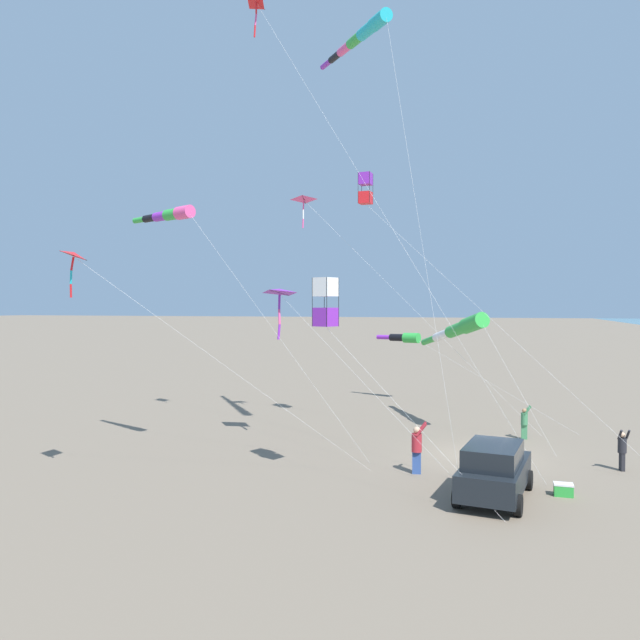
{
  "coord_description": "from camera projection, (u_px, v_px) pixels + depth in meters",
  "views": [
    {
      "loc": [
        0.65,
        -26.3,
        6.35
      ],
      "look_at": [
        -7.22,
        0.34,
        5.69
      ],
      "focal_mm": 34.13,
      "sensor_mm": 36.0,
      "label": 1
    }
  ],
  "objects": [
    {
      "name": "ground_plane",
      "position": [
        482.0,
        456.0,
        25.55
      ],
      "size": [
        600.0,
        600.0,
        0.0
      ],
      "primitive_type": "plane",
      "color": "#756654"
    },
    {
      "name": "parked_car",
      "position": [
        494.0,
        470.0,
        19.9
      ],
      "size": [
        2.57,
        4.53,
        1.85
      ],
      "color": "black",
      "rests_on": "ground_plane"
    },
    {
      "name": "cooler_box",
      "position": [
        563.0,
        490.0,
        20.24
      ],
      "size": [
        0.62,
        0.42,
        0.42
      ],
      "color": "green",
      "rests_on": "ground_plane"
    },
    {
      "name": "person_adult_flyer",
      "position": [
        417.0,
        446.0,
        22.88
      ],
      "size": [
        0.62,
        0.49,
        1.96
      ],
      "color": "#335199",
      "rests_on": "ground_plane"
    },
    {
      "name": "person_child_green_jacket",
      "position": [
        622.0,
        448.0,
        23.3
      ],
      "size": [
        0.44,
        0.54,
        1.64
      ],
      "color": "#232328",
      "rests_on": "ground_plane"
    },
    {
      "name": "person_child_grey_jacket",
      "position": [
        525.0,
        421.0,
        28.8
      ],
      "size": [
        0.5,
        0.39,
        1.62
      ],
      "color": "#3D7F51",
      "rests_on": "ground_plane"
    },
    {
      "name": "kite_delta_checkered_midright",
      "position": [
        258.0,
        4.0,
        27.49
      ],
      "size": [
        12.93,
        3.85,
        20.44
      ],
      "color": "red",
      "rests_on": "ground_plane"
    },
    {
      "name": "kite_delta_blue_topmost",
      "position": [
        305.0,
        201.0,
        32.08
      ],
      "size": [
        12.56,
        0.93,
        12.18
      ],
      "color": "#EF4C93",
      "rests_on": "ground_plane"
    },
    {
      "name": "kite_windsock_green_low_center",
      "position": [
        459.0,
        329.0,
        31.17
      ],
      "size": [
        6.75,
        8.76,
        6.05
      ],
      "color": "green",
      "rests_on": "ground_plane"
    },
    {
      "name": "kite_delta_striped_overhead",
      "position": [
        280.0,
        293.0,
        27.91
      ],
      "size": [
        9.53,
        5.85,
        7.21
      ],
      "color": "purple",
      "rests_on": "ground_plane"
    },
    {
      "name": "kite_delta_long_streamer_left",
      "position": [
        75.0,
        257.0,
        20.83
      ],
      "size": [
        9.87,
        5.79,
        8.29
      ],
      "color": "red",
      "rests_on": "ground_plane"
    },
    {
      "name": "kite_box_red_high_left",
      "position": [
        366.0,
        189.0,
        30.39
      ],
      "size": [
        12.7,
        6.32,
        12.99
      ],
      "color": "purple",
      "rests_on": "ground_plane"
    },
    {
      "name": "kite_box_long_streamer_right",
      "position": [
        326.0,
        302.0,
        21.71
      ],
      "size": [
        6.66,
        2.95,
        7.35
      ],
      "color": "white",
      "rests_on": "ground_plane"
    },
    {
      "name": "kite_windsock_magenta_far_left",
      "position": [
        169.0,
        215.0,
        25.15
      ],
      "size": [
        10.59,
        2.29,
        10.37
      ],
      "color": "#EF4C93",
      "rests_on": "ground_plane"
    },
    {
      "name": "kite_windsock_purple_drifting",
      "position": [
        359.0,
        37.0,
        26.02
      ],
      "size": [
        7.38,
        7.31,
        18.43
      ],
      "color": "#1EB7C6",
      "rests_on": "ground_plane"
    },
    {
      "name": "kite_windsock_small_distant",
      "position": [
        404.0,
        338.0,
        40.46
      ],
      "size": [
        11.89,
        9.31,
        4.55
      ],
      "color": "green",
      "rests_on": "ground_plane"
    }
  ]
}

